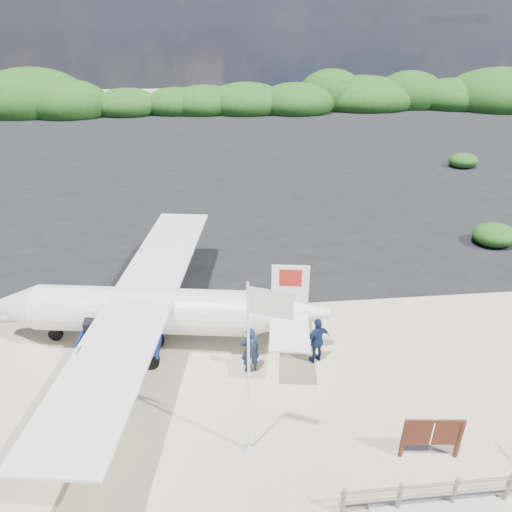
{
  "coord_description": "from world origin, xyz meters",
  "views": [
    {
      "loc": [
        0.03,
        -12.22,
        11.52
      ],
      "look_at": [
        1.85,
        5.98,
        2.04
      ],
      "focal_mm": 32.0,
      "sensor_mm": 36.0,
      "label": 1
    }
  ],
  "objects_px": {
    "baggage_cart": "(125,358)",
    "crew_b": "(279,316)",
    "crew_c": "(317,340)",
    "signboard": "(427,456)",
    "crew_a": "(250,350)",
    "flagpole": "(249,449)",
    "aircraft_large": "(430,193)"
  },
  "relations": [
    {
      "from": "baggage_cart",
      "to": "crew_a",
      "type": "bearing_deg",
      "value": -10.5
    },
    {
      "from": "signboard",
      "to": "aircraft_large",
      "type": "xyz_separation_m",
      "value": [
        10.24,
        22.3,
        0.0
      ]
    },
    {
      "from": "crew_c",
      "to": "crew_a",
      "type": "bearing_deg",
      "value": -16.12
    },
    {
      "from": "baggage_cart",
      "to": "flagpole",
      "type": "height_order",
      "value": "flagpole"
    },
    {
      "from": "baggage_cart",
      "to": "crew_b",
      "type": "bearing_deg",
      "value": 12.07
    },
    {
      "from": "crew_b",
      "to": "crew_c",
      "type": "bearing_deg",
      "value": 100.99
    },
    {
      "from": "flagpole",
      "to": "crew_c",
      "type": "xyz_separation_m",
      "value": [
        2.88,
        3.79,
        0.94
      ]
    },
    {
      "from": "baggage_cart",
      "to": "crew_c",
      "type": "height_order",
      "value": "crew_c"
    },
    {
      "from": "signboard",
      "to": "aircraft_large",
      "type": "relative_size",
      "value": 0.12
    },
    {
      "from": "flagpole",
      "to": "crew_c",
      "type": "bearing_deg",
      "value": 52.81
    },
    {
      "from": "signboard",
      "to": "crew_b",
      "type": "relative_size",
      "value": 1.07
    },
    {
      "from": "signboard",
      "to": "crew_a",
      "type": "height_order",
      "value": "crew_a"
    },
    {
      "from": "crew_a",
      "to": "crew_c",
      "type": "xyz_separation_m",
      "value": [
        2.54,
        0.3,
        -0.01
      ]
    },
    {
      "from": "baggage_cart",
      "to": "crew_a",
      "type": "distance_m",
      "value": 4.96
    },
    {
      "from": "crew_a",
      "to": "aircraft_large",
      "type": "xyz_separation_m",
      "value": [
        15.14,
        18.05,
        -0.95
      ]
    },
    {
      "from": "baggage_cart",
      "to": "aircraft_large",
      "type": "xyz_separation_m",
      "value": [
        19.86,
        16.89,
        0.0
      ]
    },
    {
      "from": "crew_a",
      "to": "signboard",
      "type": "bearing_deg",
      "value": 132.78
    },
    {
      "from": "crew_b",
      "to": "aircraft_large",
      "type": "relative_size",
      "value": 0.11
    },
    {
      "from": "baggage_cart",
      "to": "crew_b",
      "type": "xyz_separation_m",
      "value": [
        6.08,
        0.93,
        0.86
      ]
    },
    {
      "from": "flagpole",
      "to": "crew_c",
      "type": "height_order",
      "value": "flagpole"
    },
    {
      "from": "baggage_cart",
      "to": "signboard",
      "type": "xyz_separation_m",
      "value": [
        9.62,
        -5.41,
        0.0
      ]
    },
    {
      "from": "flagpole",
      "to": "crew_c",
      "type": "distance_m",
      "value": 4.85
    },
    {
      "from": "aircraft_large",
      "to": "crew_b",
      "type": "bearing_deg",
      "value": 58.13
    },
    {
      "from": "baggage_cart",
      "to": "aircraft_large",
      "type": "bearing_deg",
      "value": 43.73
    },
    {
      "from": "flagpole",
      "to": "baggage_cart",
      "type": "bearing_deg",
      "value": 133.33
    },
    {
      "from": "crew_a",
      "to": "crew_b",
      "type": "distance_m",
      "value": 2.5
    },
    {
      "from": "baggage_cart",
      "to": "crew_a",
      "type": "xyz_separation_m",
      "value": [
        4.72,
        -1.16,
        0.95
      ]
    },
    {
      "from": "signboard",
      "to": "crew_a",
      "type": "relative_size",
      "value": 0.97
    },
    {
      "from": "baggage_cart",
      "to": "crew_c",
      "type": "relative_size",
      "value": 1.65
    },
    {
      "from": "signboard",
      "to": "baggage_cart",
      "type": "bearing_deg",
      "value": 156.87
    },
    {
      "from": "signboard",
      "to": "crew_c",
      "type": "bearing_deg",
      "value": 123.65
    },
    {
      "from": "baggage_cart",
      "to": "crew_b",
      "type": "distance_m",
      "value": 6.21
    }
  ]
}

